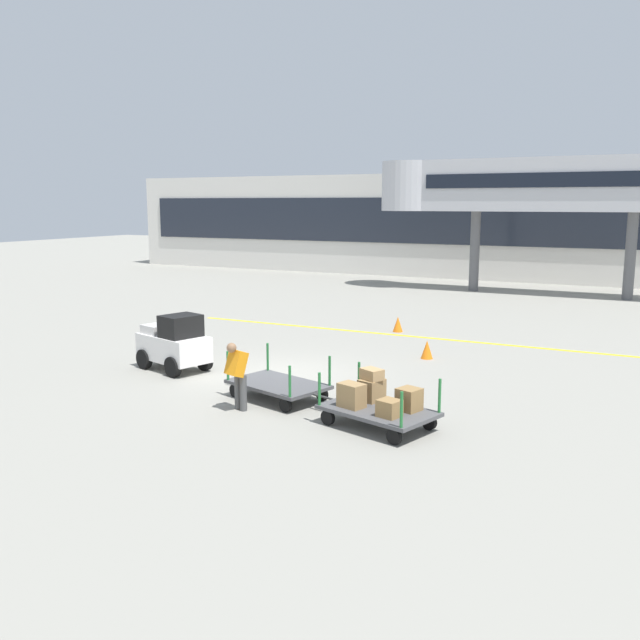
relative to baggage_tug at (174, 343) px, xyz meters
name	(u,v)px	position (x,y,z in m)	size (l,w,h in m)	color
ground_plane	(279,375)	(2.87, 0.77, -0.75)	(120.00, 120.00, 0.00)	gray
apron_lead_line	(472,342)	(6.43, 7.49, -0.75)	(21.48, 0.20, 0.01)	yellow
terminal_building	(496,226)	(2.87, 26.75, 2.43)	(51.33, 2.51, 6.35)	silver
jet_bridge	(518,186)	(5.18, 20.76, 4.63)	(15.60, 3.00, 6.75)	#B7B7BC
baggage_tug	(174,343)	(0.00, 0.00, 0.00)	(2.33, 1.72, 1.58)	white
baggage_cart_lead	(278,385)	(3.99, -1.18, -0.41)	(3.08, 2.00, 1.10)	#4C4C4F
baggage_cart_middle	(377,402)	(6.83, -1.97, -0.23)	(3.08, 2.00, 1.10)	#4C4C4F
baggage_handler	(238,373)	(3.64, -2.35, 0.11)	(0.52, 0.54, 1.56)	#4C4C4C
safety_cone_near	(427,350)	(5.83, 4.46, -0.48)	(0.36, 0.36, 0.55)	orange
safety_cone_far	(398,324)	(3.58, 8.10, -0.48)	(0.36, 0.36, 0.55)	orange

